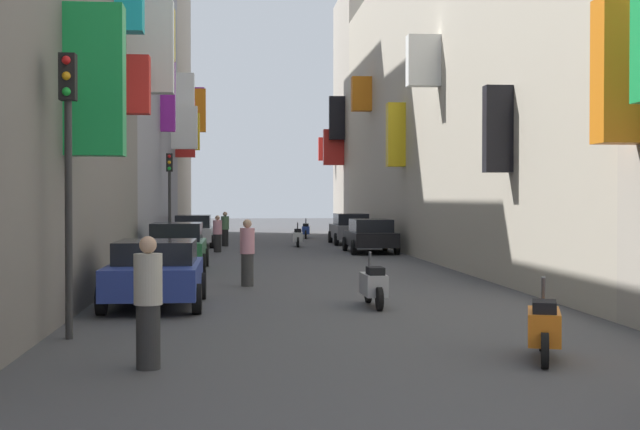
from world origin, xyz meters
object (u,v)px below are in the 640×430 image
(parked_car_grey, at_px, (350,228))
(pedestrian_near_right, at_px, (217,234))
(parked_car_black, at_px, (370,235))
(scooter_white, at_px, (298,237))
(scooter_orange, at_px, (544,327))
(pedestrian_mid_street, at_px, (247,253))
(traffic_light_near_corner, at_px, (170,185))
(scooter_blue, at_px, (306,230))
(parked_car_silver, at_px, (193,230))
(pedestrian_crossing, at_px, (148,302))
(parked_car_green, at_px, (177,245))
(scooter_silver, at_px, (374,285))
(parked_car_blue, at_px, (156,272))
(pedestrian_near_left, at_px, (225,229))
(traffic_light_far_corner, at_px, (68,146))

(parked_car_grey, relative_size, pedestrian_near_right, 2.62)
(parked_car_black, relative_size, scooter_white, 2.39)
(parked_car_black, xyz_separation_m, scooter_orange, (-1.31, -24.60, -0.28))
(pedestrian_mid_street, distance_m, traffic_light_near_corner, 14.37)
(scooter_blue, bearing_deg, pedestrian_mid_street, -97.67)
(parked_car_silver, xyz_separation_m, scooter_blue, (6.00, 8.35, -0.32))
(pedestrian_near_right, bearing_deg, pedestrian_crossing, -90.87)
(parked_car_green, bearing_deg, pedestrian_mid_street, -68.51)
(parked_car_silver, distance_m, scooter_silver, 24.27)
(scooter_blue, bearing_deg, pedestrian_near_right, -110.45)
(parked_car_blue, bearing_deg, pedestrian_mid_street, 64.40)
(parked_car_silver, bearing_deg, pedestrian_crossing, -88.41)
(scooter_white, bearing_deg, scooter_blue, 83.01)
(parked_car_grey, relative_size, scooter_blue, 2.19)
(scooter_orange, xyz_separation_m, traffic_light_near_corner, (-7.03, 24.76, 2.36))
(parked_car_green, distance_m, scooter_blue, 22.78)
(scooter_blue, height_order, pedestrian_mid_street, pedestrian_mid_street)
(pedestrian_near_right, distance_m, traffic_light_near_corner, 2.94)
(parked_car_black, distance_m, scooter_orange, 24.64)
(parked_car_silver, height_order, parked_car_grey, parked_car_grey)
(parked_car_grey, relative_size, scooter_orange, 2.25)
(parked_car_black, relative_size, parked_car_grey, 1.05)
(parked_car_black, height_order, pedestrian_near_left, pedestrian_near_left)
(scooter_white, xyz_separation_m, pedestrian_crossing, (-4.08, -29.67, 0.42))
(scooter_silver, distance_m, pedestrian_crossing, 7.59)
(scooter_orange, distance_m, pedestrian_mid_street, 11.58)
(scooter_orange, xyz_separation_m, pedestrian_crossing, (-5.48, -0.17, 0.42))
(scooter_orange, height_order, traffic_light_far_corner, traffic_light_far_corner)
(parked_car_grey, relative_size, scooter_white, 2.29)
(scooter_white, height_order, traffic_light_far_corner, traffic_light_far_corner)
(traffic_light_near_corner, bearing_deg, pedestrian_near_left, 68.21)
(parked_car_black, distance_m, parked_car_grey, 7.00)
(traffic_light_near_corner, bearing_deg, pedestrian_near_right, 22.61)
(parked_car_black, xyz_separation_m, parked_car_silver, (-7.62, 5.42, 0.03))
(parked_car_blue, distance_m, pedestrian_crossing, 6.91)
(traffic_light_near_corner, bearing_deg, pedestrian_crossing, -86.44)
(parked_car_black, relative_size, pedestrian_crossing, 2.42)
(scooter_blue, height_order, pedestrian_near_right, pedestrian_near_right)
(traffic_light_far_corner, bearing_deg, parked_car_black, 69.40)
(pedestrian_crossing, xyz_separation_m, traffic_light_near_corner, (-1.55, 24.93, 1.94))
(scooter_white, relative_size, pedestrian_near_right, 1.15)
(pedestrian_near_right, bearing_deg, traffic_light_near_corner, -157.39)
(scooter_white, xyz_separation_m, traffic_light_near_corner, (-5.63, -4.74, 2.36))
(scooter_white, distance_m, pedestrian_near_left, 3.53)
(parked_car_grey, xyz_separation_m, traffic_light_far_corner, (-8.38, -29.11, 2.31))
(scooter_orange, bearing_deg, traffic_light_far_corner, 160.40)
(parked_car_silver, relative_size, scooter_orange, 2.32)
(traffic_light_far_corner, bearing_deg, parked_car_blue, 76.65)
(pedestrian_near_right, bearing_deg, pedestrian_mid_street, -85.86)
(parked_car_blue, xyz_separation_m, scooter_orange, (6.00, -6.72, -0.27))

